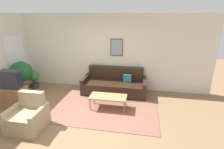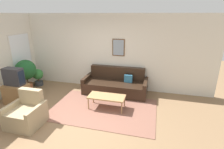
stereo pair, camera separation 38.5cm
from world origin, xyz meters
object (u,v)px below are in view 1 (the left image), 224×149
(couch, at_px, (115,85))
(tv, at_px, (11,79))
(armchair, at_px, (28,117))
(potted_plant_tall, at_px, (21,73))
(coffee_table, at_px, (108,97))

(couch, distance_m, tv, 3.25)
(tv, bearing_deg, couch, 28.12)
(couch, height_order, armchair, couch)
(armchair, distance_m, potted_plant_tall, 2.39)
(tv, relative_size, armchair, 0.67)
(tv, bearing_deg, coffee_table, 7.48)
(tv, distance_m, armchair, 1.53)
(couch, distance_m, armchair, 2.97)
(coffee_table, xyz_separation_m, armchair, (-1.73, -1.27, -0.07))
(tv, xyz_separation_m, armchair, (1.09, -0.90, -0.58))
(tv, bearing_deg, potted_plant_tall, 111.30)
(couch, distance_m, coffee_table, 1.14)
(couch, xyz_separation_m, armchair, (-1.73, -2.41, -0.01))
(tv, xyz_separation_m, potted_plant_tall, (-0.37, 0.94, -0.14))
(potted_plant_tall, bearing_deg, armchair, -51.71)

